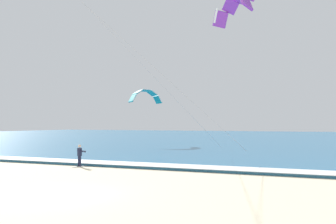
% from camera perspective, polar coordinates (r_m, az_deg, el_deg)
% --- Properties ---
extents(ground_plane, '(200.00, 200.00, 0.00)m').
position_cam_1_polar(ground_plane, '(19.06, -16.22, -11.65)').
color(ground_plane, beige).
extents(sea, '(200.00, 120.00, 0.20)m').
position_cam_1_polar(sea, '(86.10, 15.15, -3.69)').
color(sea, teal).
rests_on(sea, ground).
extents(surf_foam, '(200.00, 2.39, 0.04)m').
position_cam_1_polar(surf_foam, '(28.94, -1.29, -7.79)').
color(surf_foam, white).
rests_on(surf_foam, sea).
extents(surfboard, '(0.92, 1.46, 0.09)m').
position_cam_1_polar(surfboard, '(30.43, -12.87, -7.82)').
color(surfboard, white).
rests_on(surfboard, ground).
extents(kitesurfer, '(0.64, 0.64, 1.69)m').
position_cam_1_polar(kitesurfer, '(30.35, -12.83, -6.10)').
color(kitesurfer, '#191E38').
rests_on(kitesurfer, ground).
extents(kite_primary, '(12.36, 9.69, 13.19)m').
position_cam_1_polar(kite_primary, '(34.33, 9.78, 15.33)').
color(kite_primary, purple).
extents(kite_distant, '(3.15, 5.71, 2.04)m').
position_cam_1_polar(kite_distant, '(56.69, -3.36, 2.56)').
color(kite_distant, teal).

